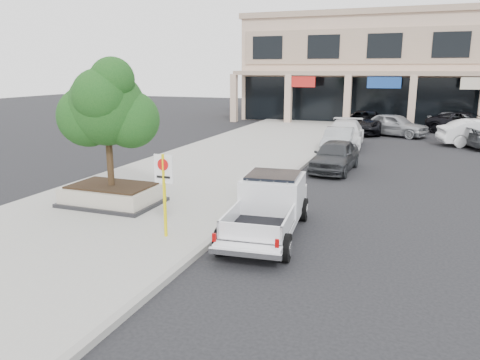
{
  "coord_description": "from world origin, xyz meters",
  "views": [
    {
      "loc": [
        3.4,
        -12.38,
        4.65
      ],
      "look_at": [
        -1.82,
        1.5,
        1.12
      ],
      "focal_mm": 35.0,
      "sensor_mm": 36.0,
      "label": 1
    }
  ],
  "objects_px": {
    "curb_car_d": "(364,122)",
    "planter_tree": "(113,108)",
    "curb_car_c": "(344,134)",
    "lot_car_d": "(468,123)",
    "planter": "(112,195)",
    "no_parking_sign": "(164,184)",
    "curb_car_b": "(338,141)",
    "lot_car_a": "(394,125)",
    "pickup_truck": "(267,208)",
    "lot_car_e": "(458,121)",
    "curb_car_a": "(335,156)"
  },
  "relations": [
    {
      "from": "planter_tree",
      "to": "no_parking_sign",
      "type": "height_order",
      "value": "planter_tree"
    },
    {
      "from": "curb_car_d",
      "to": "curb_car_b",
      "type": "bearing_deg",
      "value": -92.6
    },
    {
      "from": "lot_car_a",
      "to": "lot_car_e",
      "type": "height_order",
      "value": "lot_car_a"
    },
    {
      "from": "no_parking_sign",
      "to": "curb_car_d",
      "type": "xyz_separation_m",
      "value": [
        2.64,
        24.97,
        -0.82
      ]
    },
    {
      "from": "planter",
      "to": "pickup_truck",
      "type": "height_order",
      "value": "pickup_truck"
    },
    {
      "from": "planter",
      "to": "lot_car_e",
      "type": "height_order",
      "value": "lot_car_e"
    },
    {
      "from": "curb_car_d",
      "to": "lot_car_d",
      "type": "xyz_separation_m",
      "value": [
        7.13,
        2.13,
        -0.03
      ]
    },
    {
      "from": "planter",
      "to": "lot_car_d",
      "type": "height_order",
      "value": "lot_car_d"
    },
    {
      "from": "planter",
      "to": "curb_car_a",
      "type": "relative_size",
      "value": 0.75
    },
    {
      "from": "curb_car_a",
      "to": "curb_car_d",
      "type": "relative_size",
      "value": 0.73
    },
    {
      "from": "curb_car_d",
      "to": "lot_car_e",
      "type": "distance_m",
      "value": 7.61
    },
    {
      "from": "curb_car_d",
      "to": "planter_tree",
      "type": "bearing_deg",
      "value": -104.26
    },
    {
      "from": "planter",
      "to": "curb_car_a",
      "type": "distance_m",
      "value": 10.61
    },
    {
      "from": "curb_car_a",
      "to": "lot_car_d",
      "type": "height_order",
      "value": "lot_car_d"
    },
    {
      "from": "no_parking_sign",
      "to": "curb_car_d",
      "type": "height_order",
      "value": "no_parking_sign"
    },
    {
      "from": "pickup_truck",
      "to": "lot_car_d",
      "type": "bearing_deg",
      "value": 68.55
    },
    {
      "from": "no_parking_sign",
      "to": "lot_car_e",
      "type": "relative_size",
      "value": 0.51
    },
    {
      "from": "planter_tree",
      "to": "curb_car_d",
      "type": "distance_m",
      "value": 23.54
    },
    {
      "from": "planter",
      "to": "lot_car_a",
      "type": "bearing_deg",
      "value": 69.7
    },
    {
      "from": "pickup_truck",
      "to": "lot_car_e",
      "type": "bearing_deg",
      "value": 70.61
    },
    {
      "from": "pickup_truck",
      "to": "curb_car_d",
      "type": "xyz_separation_m",
      "value": [
        0.18,
        23.55,
        0.0
      ]
    },
    {
      "from": "no_parking_sign",
      "to": "curb_car_d",
      "type": "bearing_deg",
      "value": 83.96
    },
    {
      "from": "planter_tree",
      "to": "curb_car_d",
      "type": "xyz_separation_m",
      "value": [
        5.79,
        22.67,
        -2.6
      ]
    },
    {
      "from": "pickup_truck",
      "to": "no_parking_sign",
      "type": "bearing_deg",
      "value": -155.51
    },
    {
      "from": "lot_car_e",
      "to": "curb_car_b",
      "type": "bearing_deg",
      "value": 154.47
    },
    {
      "from": "curb_car_c",
      "to": "lot_car_d",
      "type": "bearing_deg",
      "value": 46.11
    },
    {
      "from": "curb_car_a",
      "to": "lot_car_a",
      "type": "bearing_deg",
      "value": 84.93
    },
    {
      "from": "curb_car_d",
      "to": "lot_car_e",
      "type": "xyz_separation_m",
      "value": [
        6.57,
        3.85,
        -0.05
      ]
    },
    {
      "from": "planter_tree",
      "to": "lot_car_e",
      "type": "xyz_separation_m",
      "value": [
        12.35,
        26.51,
        -2.65
      ]
    },
    {
      "from": "curb_car_c",
      "to": "lot_car_a",
      "type": "xyz_separation_m",
      "value": [
        2.63,
        5.84,
        0.01
      ]
    },
    {
      "from": "pickup_truck",
      "to": "curb_car_b",
      "type": "height_order",
      "value": "pickup_truck"
    },
    {
      "from": "no_parking_sign",
      "to": "curb_car_b",
      "type": "height_order",
      "value": "no_parking_sign"
    },
    {
      "from": "no_parking_sign",
      "to": "lot_car_a",
      "type": "bearing_deg",
      "value": 78.68
    },
    {
      "from": "planter",
      "to": "curb_car_c",
      "type": "relative_size",
      "value": 0.59
    },
    {
      "from": "no_parking_sign",
      "to": "curb_car_b",
      "type": "distance_m",
      "value": 15.92
    },
    {
      "from": "lot_car_d",
      "to": "curb_car_c",
      "type": "bearing_deg",
      "value": 154.96
    },
    {
      "from": "curb_car_b",
      "to": "lot_car_a",
      "type": "distance_m",
      "value": 8.68
    },
    {
      "from": "no_parking_sign",
      "to": "curb_car_d",
      "type": "distance_m",
      "value": 25.12
    },
    {
      "from": "lot_car_a",
      "to": "planter",
      "type": "bearing_deg",
      "value": -177.25
    },
    {
      "from": "planter",
      "to": "curb_car_d",
      "type": "height_order",
      "value": "curb_car_d"
    },
    {
      "from": "planter",
      "to": "curb_car_c",
      "type": "height_order",
      "value": "curb_car_c"
    },
    {
      "from": "curb_car_c",
      "to": "planter_tree",
      "type": "bearing_deg",
      "value": -112.0
    },
    {
      "from": "planter",
      "to": "curb_car_c",
      "type": "xyz_separation_m",
      "value": [
        5.46,
        16.03,
        0.31
      ]
    },
    {
      "from": "curb_car_a",
      "to": "lot_car_d",
      "type": "xyz_separation_m",
      "value": [
        6.95,
        16.27,
        0.06
      ]
    },
    {
      "from": "curb_car_c",
      "to": "no_parking_sign",
      "type": "bearing_deg",
      "value": -100.29
    },
    {
      "from": "planter_tree",
      "to": "lot_car_a",
      "type": "bearing_deg",
      "value": 69.88
    },
    {
      "from": "planter",
      "to": "curb_car_a",
      "type": "xyz_separation_m",
      "value": [
        6.1,
        8.68,
        0.25
      ]
    },
    {
      "from": "planter",
      "to": "lot_car_a",
      "type": "height_order",
      "value": "lot_car_a"
    },
    {
      "from": "curb_car_c",
      "to": "pickup_truck",
      "type": "bearing_deg",
      "value": -92.5
    },
    {
      "from": "planter_tree",
      "to": "curb_car_a",
      "type": "distance_m",
      "value": 10.75
    }
  ]
}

